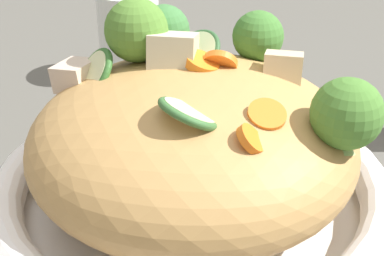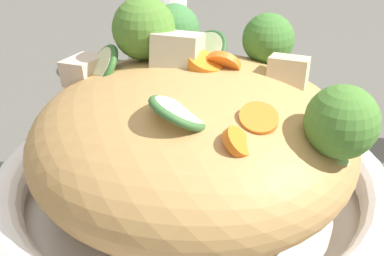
% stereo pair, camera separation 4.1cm
% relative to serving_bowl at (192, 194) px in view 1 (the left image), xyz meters
% --- Properties ---
extents(ground_plane, '(3.00, 3.00, 0.00)m').
position_rel_serving_bowl_xyz_m(ground_plane, '(0.00, 0.00, -0.03)').
color(ground_plane, '#55534D').
extents(serving_bowl, '(0.32, 0.32, 0.05)m').
position_rel_serving_bowl_xyz_m(serving_bowl, '(0.00, 0.00, 0.00)').
color(serving_bowl, white).
rests_on(serving_bowl, ground_plane).
extents(noodle_heap, '(0.25, 0.25, 0.11)m').
position_rel_serving_bowl_xyz_m(noodle_heap, '(0.00, 0.00, 0.05)').
color(noodle_heap, tan).
rests_on(noodle_heap, serving_bowl).
extents(broccoli_florets, '(0.19, 0.20, 0.08)m').
position_rel_serving_bowl_xyz_m(broccoli_florets, '(0.03, 0.02, 0.11)').
color(broccoli_florets, '#A5C277').
rests_on(broccoli_florets, serving_bowl).
extents(carrot_coins, '(0.07, 0.21, 0.04)m').
position_rel_serving_bowl_xyz_m(carrot_coins, '(0.02, 0.00, 0.10)').
color(carrot_coins, orange).
rests_on(carrot_coins, serving_bowl).
extents(zucchini_slices, '(0.13, 0.16, 0.04)m').
position_rel_serving_bowl_xyz_m(zucchini_slices, '(-0.02, 0.01, 0.10)').
color(zucchini_slices, beige).
rests_on(zucchini_slices, serving_bowl).
extents(chicken_chunks, '(0.20, 0.09, 0.05)m').
position_rel_serving_bowl_xyz_m(chicken_chunks, '(-0.01, 0.04, 0.10)').
color(chicken_chunks, beige).
rests_on(chicken_chunks, serving_bowl).
extents(drinking_glass, '(0.08, 0.08, 0.11)m').
position_rel_serving_bowl_xyz_m(drinking_glass, '(-0.01, 0.31, 0.03)').
color(drinking_glass, silver).
rests_on(drinking_glass, ground_plane).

